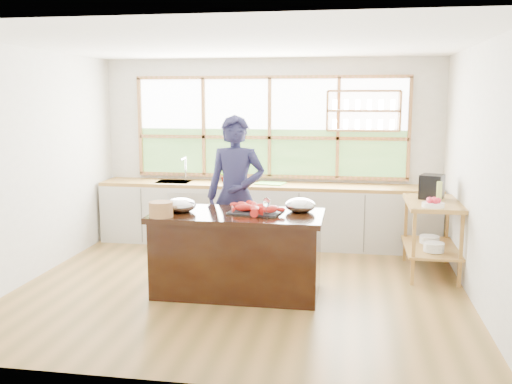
% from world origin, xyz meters
% --- Properties ---
extents(ground_plane, '(5.00, 5.00, 0.00)m').
position_xyz_m(ground_plane, '(0.00, 0.00, 0.00)').
color(ground_plane, olive).
extents(room_shell, '(5.02, 4.52, 2.71)m').
position_xyz_m(room_shell, '(0.02, 0.51, 1.75)').
color(room_shell, silver).
rests_on(room_shell, ground_plane).
extents(back_counter, '(4.90, 0.63, 0.90)m').
position_xyz_m(back_counter, '(-0.02, 1.94, 0.45)').
color(back_counter, '#B8B6AD').
rests_on(back_counter, ground_plane).
extents(right_shelf_unit, '(0.62, 1.10, 0.90)m').
position_xyz_m(right_shelf_unit, '(2.19, 0.89, 0.60)').
color(right_shelf_unit, '#A3772F').
rests_on(right_shelf_unit, ground_plane).
extents(island, '(1.85, 0.90, 0.90)m').
position_xyz_m(island, '(0.00, -0.20, 0.45)').
color(island, black).
rests_on(island, ground_plane).
extents(cook, '(0.71, 0.47, 1.93)m').
position_xyz_m(cook, '(-0.15, 0.47, 0.97)').
color(cook, '#1C1B3C').
rests_on(cook, ground_plane).
extents(potted_plant, '(0.16, 0.12, 0.27)m').
position_xyz_m(potted_plant, '(-0.65, 2.00, 1.04)').
color(potted_plant, slate).
rests_on(potted_plant, back_counter).
extents(cutting_board, '(0.45, 0.37, 0.01)m').
position_xyz_m(cutting_board, '(0.05, 1.94, 0.91)').
color(cutting_board, '#5EAD3F').
rests_on(cutting_board, back_counter).
extents(espresso_machine, '(0.34, 0.35, 0.30)m').
position_xyz_m(espresso_machine, '(2.19, 1.08, 1.05)').
color(espresso_machine, black).
rests_on(espresso_machine, right_shelf_unit).
extents(wine_bottle, '(0.07, 0.07, 0.25)m').
position_xyz_m(wine_bottle, '(2.24, 0.80, 1.03)').
color(wine_bottle, '#AABF55').
rests_on(wine_bottle, right_shelf_unit).
extents(fruit_bowl, '(0.25, 0.25, 0.11)m').
position_xyz_m(fruit_bowl, '(2.14, 0.52, 0.94)').
color(fruit_bowl, white).
rests_on(fruit_bowl, right_shelf_unit).
extents(slate_board, '(0.60, 0.47, 0.02)m').
position_xyz_m(slate_board, '(0.19, -0.14, 0.91)').
color(slate_board, black).
rests_on(slate_board, island).
extents(lobster_pile, '(0.55, 0.48, 0.08)m').
position_xyz_m(lobster_pile, '(0.18, -0.15, 0.96)').
color(lobster_pile, red).
rests_on(lobster_pile, slate_board).
extents(mixing_bowl_left, '(0.34, 0.34, 0.16)m').
position_xyz_m(mixing_bowl_left, '(-0.63, -0.22, 0.97)').
color(mixing_bowl_left, '#AEB0B5').
rests_on(mixing_bowl_left, island).
extents(mixing_bowl_right, '(0.34, 0.34, 0.16)m').
position_xyz_m(mixing_bowl_right, '(0.66, -0.00, 0.97)').
color(mixing_bowl_right, '#AEB0B5').
rests_on(mixing_bowl_right, island).
extents(wine_glass, '(0.08, 0.08, 0.22)m').
position_xyz_m(wine_glass, '(0.35, -0.41, 1.06)').
color(wine_glass, silver).
rests_on(wine_glass, island).
extents(wicker_basket, '(0.25, 0.25, 0.16)m').
position_xyz_m(wicker_basket, '(-0.75, -0.53, 0.98)').
color(wicker_basket, '#9C6B42').
rests_on(wicker_basket, island).
extents(parchment_roll, '(0.25, 0.28, 0.08)m').
position_xyz_m(parchment_roll, '(-0.71, 0.02, 0.94)').
color(parchment_roll, silver).
rests_on(parchment_roll, island).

